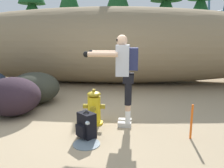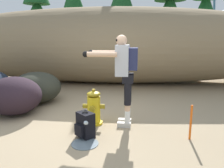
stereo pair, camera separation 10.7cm
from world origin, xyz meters
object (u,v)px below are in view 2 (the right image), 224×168
(utility_worker, at_px, (123,69))
(boulder_mid, at_px, (37,87))
(spare_backpack, at_px, (85,125))
(boulder_small, at_px, (14,96))
(survey_stake, at_px, (191,122))
(fire_hydrant, at_px, (94,108))

(utility_worker, distance_m, boulder_mid, 2.78)
(spare_backpack, height_order, boulder_mid, boulder_mid)
(boulder_small, bearing_deg, survey_stake, -14.85)
(boulder_small, bearing_deg, fire_hydrant, -12.48)
(boulder_mid, relative_size, boulder_small, 1.05)
(boulder_small, bearing_deg, spare_backpack, -29.46)
(fire_hydrant, height_order, utility_worker, utility_worker)
(utility_worker, xyz_separation_m, spare_backpack, (-0.61, -0.60, -0.89))
(survey_stake, bearing_deg, spare_backpack, -177.52)
(spare_backpack, distance_m, boulder_mid, 2.61)
(fire_hydrant, xyz_separation_m, spare_backpack, (-0.04, -0.62, -0.11))
(boulder_mid, xyz_separation_m, boulder_small, (-0.11, -0.94, 0.02))
(utility_worker, distance_m, survey_stake, 1.50)
(boulder_small, xyz_separation_m, survey_stake, (3.59, -0.95, -0.12))
(boulder_mid, height_order, survey_stake, boulder_mid)
(boulder_small, bearing_deg, boulder_mid, 83.04)
(boulder_mid, height_order, boulder_small, boulder_small)
(spare_backpack, bearing_deg, boulder_mid, -95.93)
(spare_backpack, xyz_separation_m, boulder_small, (-1.82, 1.03, 0.20))
(survey_stake, bearing_deg, fire_hydrant, 162.65)
(utility_worker, distance_m, boulder_small, 2.56)
(spare_backpack, bearing_deg, utility_worker, 177.40)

